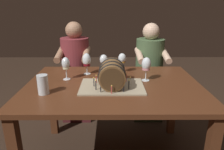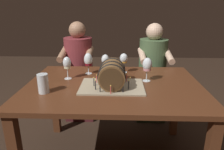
{
  "view_description": "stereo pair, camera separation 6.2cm",
  "coord_description": "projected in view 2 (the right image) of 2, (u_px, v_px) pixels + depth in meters",
  "views": [
    {
      "loc": [
        -0.02,
        -1.59,
        1.36
      ],
      "look_at": [
        -0.01,
        -0.07,
        0.85
      ],
      "focal_mm": 33.52,
      "sensor_mm": 36.0,
      "label": 1
    },
    {
      "loc": [
        0.04,
        -1.59,
        1.36
      ],
      "look_at": [
        -0.01,
        -0.07,
        0.85
      ],
      "focal_mm": 33.52,
      "sensor_mm": 36.0,
      "label": 2
    }
  ],
  "objects": [
    {
      "name": "person_seated_right",
      "position": [
        152.0,
        77.0,
        2.51
      ],
      "size": [
        0.37,
        0.46,
        1.17
      ],
      "color": "#2A3A24",
      "rests_on": "ground"
    },
    {
      "name": "dining_table",
      "position": [
        114.0,
        95.0,
        1.73
      ],
      "size": [
        1.42,
        1.01,
        0.75
      ],
      "color": "#562D19",
      "rests_on": "ground"
    },
    {
      "name": "person_seated_left",
      "position": [
        80.0,
        76.0,
        2.54
      ],
      "size": [
        0.36,
        0.45,
        1.19
      ],
      "color": "#4C1B1E",
      "rests_on": "ground"
    },
    {
      "name": "wine_glass_amber",
      "position": [
        124.0,
        59.0,
        1.95
      ],
      "size": [
        0.07,
        0.07,
        0.19
      ],
      "color": "white",
      "rests_on": "dining_table"
    },
    {
      "name": "wine_glass_empty",
      "position": [
        105.0,
        60.0,
        1.96
      ],
      "size": [
        0.07,
        0.07,
        0.17
      ],
      "color": "white",
      "rests_on": "dining_table"
    },
    {
      "name": "wine_glass_rose",
      "position": [
        147.0,
        65.0,
        1.73
      ],
      "size": [
        0.08,
        0.08,
        0.2
      ],
      "color": "white",
      "rests_on": "dining_table"
    },
    {
      "name": "beer_pint",
      "position": [
        43.0,
        84.0,
        1.51
      ],
      "size": [
        0.08,
        0.08,
        0.14
      ],
      "color": "white",
      "rests_on": "dining_table"
    },
    {
      "name": "wine_glass_red",
      "position": [
        88.0,
        60.0,
        1.92
      ],
      "size": [
        0.08,
        0.08,
        0.2
      ],
      "color": "white",
      "rests_on": "dining_table"
    },
    {
      "name": "wine_glass_white",
      "position": [
        67.0,
        64.0,
        1.78
      ],
      "size": [
        0.07,
        0.07,
        0.2
      ],
      "color": "white",
      "rests_on": "dining_table"
    },
    {
      "name": "barrel_cake",
      "position": [
        112.0,
        76.0,
        1.61
      ],
      "size": [
        0.49,
        0.34,
        0.21
      ],
      "color": "tan",
      "rests_on": "dining_table"
    }
  ]
}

